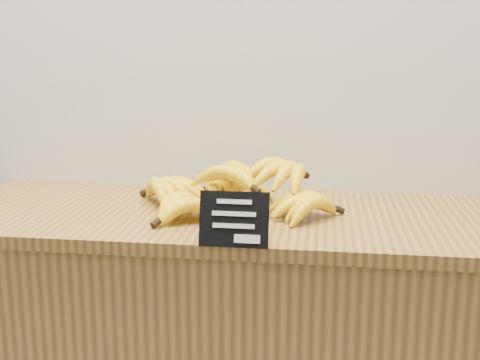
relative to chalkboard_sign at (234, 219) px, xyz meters
name	(u,v)px	position (x,y,z in m)	size (l,w,h in m)	color
counter_top	(243,217)	(-0.02, 0.26, -0.07)	(1.50, 0.54, 0.03)	olive
chalkboard_sign	(234,219)	(0.00, 0.00, 0.00)	(0.14, 0.01, 0.11)	black
banana_pile	(235,190)	(-0.04, 0.28, -0.01)	(0.52, 0.38, 0.12)	yellow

